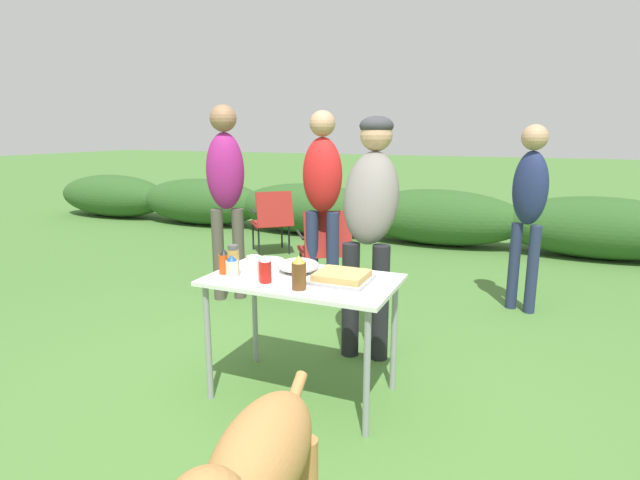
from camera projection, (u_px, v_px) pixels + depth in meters
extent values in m
plane|color=#477533|center=(303.00, 393.00, 3.07)|extent=(60.00, 60.00, 0.00)
ellipsoid|color=#2D5623|center=(113.00, 196.00, 9.31)|extent=(2.40, 0.90, 0.78)
ellipsoid|color=#2D5623|center=(202.00, 202.00, 8.55)|extent=(2.40, 0.90, 0.78)
ellipsoid|color=#2D5623|center=(308.00, 209.00, 7.78)|extent=(2.40, 0.90, 0.78)
ellipsoid|color=#2D5623|center=(437.00, 217.00, 7.01)|extent=(2.40, 0.90, 0.78)
ellipsoid|color=#2D5623|center=(598.00, 228.00, 6.25)|extent=(2.40, 0.90, 0.78)
cube|color=silver|center=(302.00, 280.00, 2.92)|extent=(1.10, 0.64, 0.02)
cylinder|color=gray|center=(208.00, 343.00, 2.94)|extent=(0.04, 0.04, 0.71)
cylinder|color=gray|center=(367.00, 374.00, 2.57)|extent=(0.04, 0.04, 0.71)
cylinder|color=gray|center=(255.00, 313.00, 3.43)|extent=(0.04, 0.04, 0.71)
cylinder|color=gray|center=(394.00, 335.00, 3.05)|extent=(0.04, 0.04, 0.71)
cube|color=#9E9EA3|center=(342.00, 280.00, 2.84)|extent=(0.32, 0.29, 0.02)
cube|color=tan|center=(342.00, 275.00, 2.83)|extent=(0.28, 0.25, 0.04)
cylinder|color=white|center=(267.00, 263.00, 3.17)|extent=(0.23, 0.23, 0.04)
ellipsoid|color=silver|center=(299.00, 265.00, 3.04)|extent=(0.25, 0.25, 0.08)
cylinder|color=white|center=(254.00, 268.00, 2.84)|extent=(0.08, 0.08, 0.15)
cylinder|color=brown|center=(299.00, 276.00, 2.69)|extent=(0.08, 0.08, 0.15)
cone|color=gold|center=(299.00, 259.00, 2.67)|extent=(0.07, 0.07, 0.04)
cylinder|color=silver|center=(232.00, 271.00, 2.83)|extent=(0.07, 0.07, 0.12)
cone|color=#194793|center=(232.00, 258.00, 2.81)|extent=(0.06, 0.06, 0.03)
cylinder|color=#CC4214|center=(225.00, 264.00, 2.99)|extent=(0.07, 0.07, 0.12)
cone|color=black|center=(224.00, 252.00, 2.97)|extent=(0.06, 0.06, 0.03)
cylinder|color=#B2893D|center=(233.00, 263.00, 2.93)|extent=(0.07, 0.07, 0.16)
cylinder|color=#4C4C4C|center=(233.00, 247.00, 2.91)|extent=(0.06, 0.06, 0.03)
cylinder|color=red|center=(265.00, 272.00, 2.81)|extent=(0.07, 0.07, 0.12)
cone|color=white|center=(265.00, 258.00, 2.80)|extent=(0.06, 0.06, 0.03)
cylinder|color=black|center=(350.00, 300.00, 3.52)|extent=(0.12, 0.12, 0.82)
cylinder|color=black|center=(380.00, 303.00, 3.46)|extent=(0.12, 0.12, 0.82)
ellipsoid|color=slate|center=(371.00, 197.00, 3.45)|extent=(0.43, 0.54, 0.72)
sphere|color=tan|center=(376.00, 135.00, 3.48)|extent=(0.23, 0.23, 0.23)
ellipsoid|color=#333338|center=(377.00, 126.00, 3.46)|extent=(0.24, 0.24, 0.14)
cylinder|color=#232D4C|center=(514.00, 266.00, 4.47)|extent=(0.10, 0.10, 0.78)
cylinder|color=#232D4C|center=(532.00, 270.00, 4.35)|extent=(0.10, 0.10, 0.78)
ellipsoid|color=navy|center=(530.00, 188.00, 4.26)|extent=(0.36, 0.32, 0.63)
sphere|color=tan|center=(535.00, 137.00, 4.17)|extent=(0.22, 0.22, 0.22)
cylinder|color=#232D4C|center=(312.00, 255.00, 4.74)|extent=(0.12, 0.12, 0.84)
cylinder|color=#232D4C|center=(333.00, 257.00, 4.68)|extent=(0.12, 0.12, 0.84)
ellipsoid|color=red|center=(322.00, 175.00, 4.55)|extent=(0.40, 0.31, 0.68)
sphere|color=tan|center=(322.00, 123.00, 4.45)|extent=(0.23, 0.23, 0.23)
cylinder|color=#4C473D|center=(218.00, 255.00, 4.70)|extent=(0.11, 0.11, 0.87)
cylinder|color=#4C473D|center=(239.00, 254.00, 4.74)|extent=(0.11, 0.11, 0.87)
ellipsoid|color=#931E70|center=(225.00, 171.00, 4.55)|extent=(0.42, 0.40, 0.70)
sphere|color=#936B4C|center=(223.00, 118.00, 4.45)|extent=(0.24, 0.24, 0.24)
ellipsoid|color=#B27A42|center=(262.00, 454.00, 1.67)|extent=(0.39, 0.70, 0.29)
cylinder|color=#B27A42|center=(295.00, 394.00, 2.02)|extent=(0.08, 0.22, 0.12)
cube|color=maroon|center=(270.00, 223.00, 6.57)|extent=(0.65, 0.65, 0.03)
cube|color=maroon|center=(275.00, 209.00, 6.26)|extent=(0.45, 0.42, 0.44)
cylinder|color=black|center=(259.00, 242.00, 6.37)|extent=(0.02, 0.02, 0.38)
cylinder|color=black|center=(289.00, 240.00, 6.49)|extent=(0.02, 0.02, 0.38)
cylinder|color=black|center=(253.00, 236.00, 6.74)|extent=(0.02, 0.02, 0.38)
cylinder|color=black|center=(282.00, 234.00, 6.86)|extent=(0.02, 0.02, 0.38)
cylinder|color=black|center=(253.00, 211.00, 6.46)|extent=(0.29, 0.33, 0.02)
cylinder|color=black|center=(287.00, 209.00, 6.60)|extent=(0.29, 0.33, 0.02)
cube|color=maroon|center=(323.00, 251.00, 5.07)|extent=(0.64, 0.64, 0.03)
cube|color=maroon|center=(328.00, 234.00, 4.75)|extent=(0.47, 0.39, 0.44)
cylinder|color=black|center=(306.00, 276.00, 4.88)|extent=(0.02, 0.02, 0.38)
cylinder|color=black|center=(346.00, 274.00, 4.95)|extent=(0.02, 0.02, 0.38)
cylinder|color=black|center=(301.00, 265.00, 5.27)|extent=(0.02, 0.02, 0.38)
cylinder|color=black|center=(338.00, 263.00, 5.34)|extent=(0.02, 0.02, 0.38)
cylinder|color=black|center=(300.00, 235.00, 4.99)|extent=(0.25, 0.36, 0.02)
cylinder|color=black|center=(345.00, 233.00, 5.07)|extent=(0.25, 0.36, 0.02)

